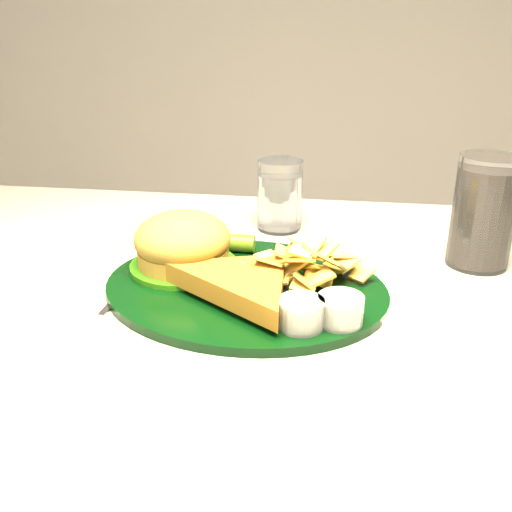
{
  "coord_description": "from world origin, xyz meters",
  "views": [
    {
      "loc": [
        0.1,
        -0.63,
        1.07
      ],
      "look_at": [
        0.01,
        -0.0,
        0.8
      ],
      "focal_mm": 40.0,
      "sensor_mm": 36.0,
      "label": 1
    }
  ],
  "objects_px": {
    "fork_napkin": "(345,295)",
    "water_glass": "(280,195)",
    "cola_glass": "(484,212)",
    "dinner_plate": "(245,263)"
  },
  "relations": [
    {
      "from": "dinner_plate",
      "to": "water_glass",
      "type": "relative_size",
      "value": 3.15
    },
    {
      "from": "water_glass",
      "to": "cola_glass",
      "type": "relative_size",
      "value": 0.74
    },
    {
      "from": "cola_glass",
      "to": "fork_napkin",
      "type": "relative_size",
      "value": 0.87
    },
    {
      "from": "water_glass",
      "to": "cola_glass",
      "type": "height_order",
      "value": "cola_glass"
    },
    {
      "from": "water_glass",
      "to": "cola_glass",
      "type": "distance_m",
      "value": 0.3
    },
    {
      "from": "water_glass",
      "to": "dinner_plate",
      "type": "bearing_deg",
      "value": -93.93
    },
    {
      "from": "dinner_plate",
      "to": "water_glass",
      "type": "distance_m",
      "value": 0.24
    },
    {
      "from": "fork_napkin",
      "to": "water_glass",
      "type": "bearing_deg",
      "value": 110.71
    },
    {
      "from": "cola_glass",
      "to": "fork_napkin",
      "type": "distance_m",
      "value": 0.23
    },
    {
      "from": "cola_glass",
      "to": "fork_napkin",
      "type": "bearing_deg",
      "value": -143.25
    }
  ]
}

